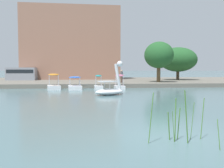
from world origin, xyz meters
TOP-DOWN VIEW (x-y plane):
  - ground_plane at (0.00, 0.00)m, footprint 669.28×669.28m
  - shore_bank_far at (0.00, 31.93)m, footprint 140.27×22.53m
  - swan_boat at (-1.02, 13.16)m, footprint 2.87×2.24m
  - pedal_boat_pink at (0.47, 19.43)m, footprint 1.10×1.76m
  - pedal_boat_teal at (-1.84, 19.30)m, footprint 0.97×1.81m
  - pedal_boat_blue at (-4.37, 19.10)m, footprint 1.64×2.48m
  - pedal_boat_orange at (-6.61, 19.29)m, footprint 1.71×2.34m
  - tree_broadleaf_right at (6.22, 24.39)m, footprint 4.97×5.33m
  - tree_sapling_by_fence at (11.09, 30.79)m, footprint 7.20×6.62m
  - person_on_path at (1.17, 23.12)m, footprint 0.30×0.30m
  - parked_van at (-13.20, 31.50)m, footprint 4.42×1.90m
  - apartment_block at (-6.00, 37.83)m, footprint 16.43×10.88m
  - reed_clump_foreground at (0.05, -0.73)m, footprint 3.08×1.17m

SIDE VIEW (x-z plane):
  - ground_plane at x=0.00m, z-range 0.00..0.00m
  - shore_bank_far at x=0.00m, z-range 0.00..0.48m
  - pedal_boat_blue at x=-4.37m, z-range -0.30..1.10m
  - pedal_boat_teal at x=-1.84m, z-range -0.37..1.18m
  - pedal_boat_orange at x=-6.61m, z-range -0.38..1.31m
  - pedal_boat_pink at x=0.47m, z-range -0.29..1.29m
  - swan_boat at x=-1.02m, z-range -0.89..1.99m
  - reed_clump_foreground at x=0.05m, z-range -0.15..1.43m
  - person_on_path at x=1.17m, z-range 0.51..2.10m
  - parked_van at x=-13.20m, z-range 0.56..2.49m
  - tree_sapling_by_fence at x=11.09m, z-range 1.11..6.23m
  - tree_broadleaf_right at x=6.22m, z-range 1.35..6.63m
  - apartment_block at x=-6.00m, z-range 0.48..12.48m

